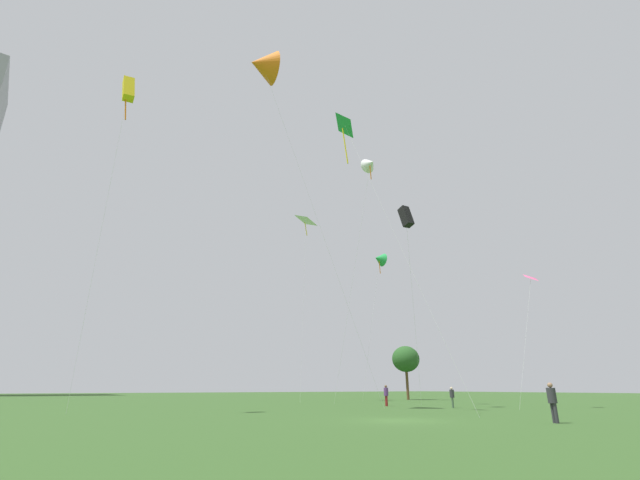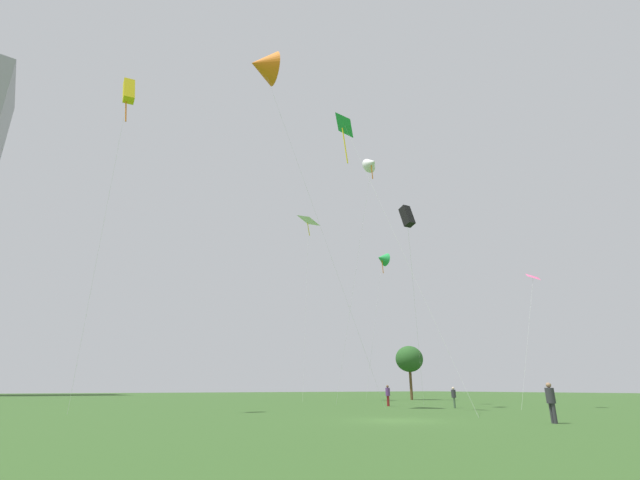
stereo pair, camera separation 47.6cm
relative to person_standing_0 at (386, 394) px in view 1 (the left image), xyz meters
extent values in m
plane|color=#335623|center=(-11.14, -14.14, -1.05)|extent=(280.00, 280.00, 0.00)
cylinder|color=maroon|center=(-0.03, -0.09, -0.61)|extent=(0.16, 0.16, 0.88)
cylinder|color=maroon|center=(0.03, 0.09, -0.61)|extent=(0.16, 0.16, 0.88)
cylinder|color=#593372|center=(0.00, 0.00, 0.18)|extent=(0.40, 0.40, 0.70)
sphere|color=brown|center=(0.00, 0.00, 0.65)|extent=(0.24, 0.24, 0.24)
cylinder|color=#2D2D33|center=(-6.09, -19.45, -0.61)|extent=(0.16, 0.16, 0.88)
cylinder|color=#2D2D33|center=(-6.02, -19.28, -0.61)|extent=(0.16, 0.16, 0.88)
cylinder|color=#2D2D33|center=(-6.05, -19.36, 0.18)|extent=(0.40, 0.40, 0.70)
sphere|color=#997051|center=(-6.05, -19.36, 0.65)|extent=(0.24, 0.24, 0.24)
cylinder|color=#3F593F|center=(2.27, -5.72, -0.65)|extent=(0.15, 0.15, 0.80)
cylinder|color=#3F593F|center=(2.38, -5.60, -0.65)|extent=(0.15, 0.15, 0.80)
cylinder|color=#2D2D33|center=(2.32, -5.66, 0.06)|extent=(0.36, 0.36, 0.63)
sphere|color=beige|center=(2.32, -5.66, 0.49)|extent=(0.22, 0.22, 0.22)
cylinder|color=silver|center=(-8.94, -2.80, 13.92)|extent=(10.99, 2.04, 29.94)
cone|color=orange|center=(-14.43, -1.78, 28.89)|extent=(2.69, 3.41, 3.28)
cylinder|color=silver|center=(9.96, 14.23, 8.50)|extent=(2.83, 1.24, 19.09)
cone|color=green|center=(11.37, 13.62, 18.04)|extent=(1.70, 2.02, 2.08)
cylinder|color=orange|center=(11.37, 13.62, 16.82)|extent=(0.42, 0.33, 1.83)
cylinder|color=silver|center=(-7.34, -10.84, 10.19)|extent=(3.08, 8.00, 22.48)
pyramid|color=green|center=(-8.84, -6.85, 21.45)|extent=(1.37, 1.43, 1.46)
cylinder|color=yellow|center=(-8.87, -6.85, 19.48)|extent=(0.49, 0.20, 3.28)
cylinder|color=silver|center=(-0.25, 15.10, 10.88)|extent=(2.27, 3.06, 23.86)
pyramid|color=white|center=(0.89, 16.62, 22.85)|extent=(2.99, 2.75, 1.11)
cylinder|color=yellow|center=(0.87, 16.62, 21.54)|extent=(0.42, 0.18, 1.94)
cylinder|color=silver|center=(2.21, -2.02, 7.26)|extent=(5.88, 5.77, 16.61)
cube|color=black|center=(-0.72, -4.89, 15.56)|extent=(0.87, 1.30, 2.14)
cylinder|color=silver|center=(-25.15, 0.09, 10.63)|extent=(0.18, 2.14, 23.35)
cube|color=yellow|center=(-25.07, -0.97, 22.30)|extent=(0.96, 1.16, 2.12)
cylinder|color=orange|center=(-25.07, -0.97, 20.78)|extent=(0.40, 0.18, 2.42)
cylinder|color=silver|center=(-0.72, 3.61, 11.57)|extent=(1.76, 5.17, 25.23)
cone|color=white|center=(0.15, 1.04, 24.18)|extent=(1.80, 1.33, 1.72)
cylinder|color=orange|center=(0.15, 1.04, 23.10)|extent=(0.39, 0.33, 1.54)
cylinder|color=silver|center=(6.40, -10.39, 4.37)|extent=(4.32, 0.01, 10.84)
pyramid|color=#E5598C|center=(8.55, -10.41, 9.83)|extent=(1.07, 1.32, 0.78)
cylinder|color=brown|center=(16.62, 15.13, 1.01)|extent=(0.37, 0.37, 4.11)
ellipsoid|color=#285623|center=(16.62, 15.13, 4.40)|extent=(3.84, 3.84, 3.57)
camera|label=1|loc=(-26.88, -32.00, 0.53)|focal=24.01mm
camera|label=2|loc=(-26.47, -32.25, 0.53)|focal=24.01mm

